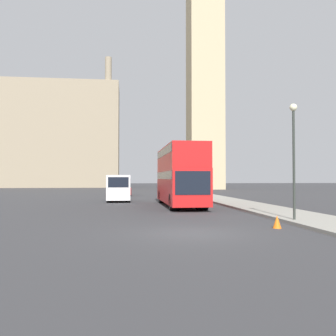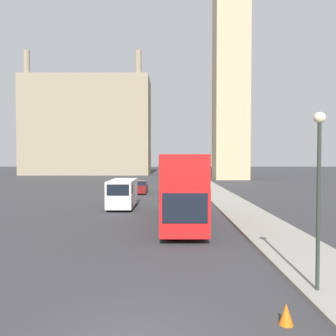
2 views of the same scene
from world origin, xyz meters
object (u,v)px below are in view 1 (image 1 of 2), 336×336
object	(u,v)px
clock_tower	(205,11)
street_lamp	(294,143)
parked_sedan	(124,190)
white_van	(119,187)
red_double_decker_bus	(180,173)

from	to	relation	value
clock_tower	street_lamp	size ratio (longest dim) A/B	12.52
clock_tower	parked_sedan	world-z (taller)	clock_tower
white_van	red_double_decker_bus	bearing A→B (deg)	-54.79
clock_tower	street_lamp	xyz separation A→B (m)	(-7.83, -55.71, -31.86)
parked_sedan	white_van	bearing A→B (deg)	-92.26
red_double_decker_bus	white_van	size ratio (longest dim) A/B	2.02
clock_tower	white_van	xyz separation A→B (m)	(-16.43, -37.95, -34.39)
clock_tower	street_lamp	bearing A→B (deg)	-98.00
red_double_decker_bus	white_van	bearing A→B (deg)	125.21
white_van	parked_sedan	xyz separation A→B (m)	(0.47, 11.87, -0.60)
street_lamp	red_double_decker_bus	bearing A→B (deg)	109.27
clock_tower	parked_sedan	xyz separation A→B (m)	(-15.96, -26.08, -35.00)
red_double_decker_bus	white_van	world-z (taller)	red_double_decker_bus
street_lamp	parked_sedan	xyz separation A→B (m)	(-8.13, 29.63, -3.13)
red_double_decker_bus	street_lamp	xyz separation A→B (m)	(3.87, -11.06, 1.32)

